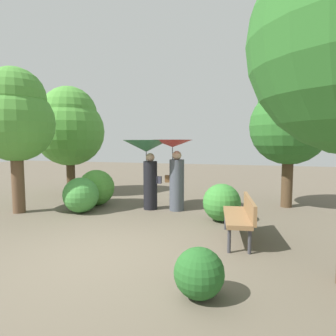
{
  "coord_description": "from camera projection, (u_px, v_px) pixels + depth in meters",
  "views": [
    {
      "loc": [
        2.28,
        -4.25,
        1.9
      ],
      "look_at": [
        0.0,
        3.88,
        1.13
      ],
      "focal_mm": 31.06,
      "sensor_mm": 36.0,
      "label": 1
    }
  ],
  "objects": [
    {
      "name": "ground_plane",
      "position": [
        106.0,
        255.0,
        4.86
      ],
      "size": [
        40.0,
        40.0,
        0.0
      ],
      "primitive_type": "plane",
      "color": "brown"
    },
    {
      "name": "person_right",
      "position": [
        175.0,
        163.0,
        7.96
      ],
      "size": [
        1.1,
        1.1,
        1.95
      ],
      "rotation": [
        0.0,
        0.0,
        1.56
      ],
      "color": "#474C56",
      "rests_on": "ground"
    },
    {
      "name": "bush_path_right",
      "position": [
        81.0,
        195.0,
        7.76
      ],
      "size": [
        0.95,
        0.95,
        0.95
      ],
      "primitive_type": "sphere",
      "color": "#428C3D",
      "rests_on": "ground"
    },
    {
      "name": "person_left",
      "position": [
        147.0,
        157.0,
        8.09
      ],
      "size": [
        1.3,
        1.3,
        1.94
      ],
      "rotation": [
        0.0,
        0.0,
        1.56
      ],
      "color": "black",
      "rests_on": "ground"
    },
    {
      "name": "park_bench",
      "position": [
        241.0,
        214.0,
        5.55
      ],
      "size": [
        0.67,
        1.55,
        0.83
      ],
      "rotation": [
        0.0,
        0.0,
        -1.45
      ],
      "color": "#38383D",
      "rests_on": "ground"
    },
    {
      "name": "bush_far_side",
      "position": [
        96.0,
        188.0,
        8.65
      ],
      "size": [
        1.06,
        1.06,
        1.06
      ],
      "primitive_type": "sphere",
      "color": "#4C9338",
      "rests_on": "ground"
    },
    {
      "name": "bush_behind_bench",
      "position": [
        199.0,
        273.0,
        3.52
      ],
      "size": [
        0.62,
        0.62,
        0.62
      ],
      "primitive_type": "sphere",
      "color": "#235B23",
      "rests_on": "ground"
    },
    {
      "name": "tree_near_left",
      "position": [
        15.0,
        116.0,
        7.57
      ],
      "size": [
        2.01,
        2.01,
        3.82
      ],
      "color": "brown",
      "rests_on": "ground"
    },
    {
      "name": "tree_mid_left",
      "position": [
        69.0,
        126.0,
        10.38
      ],
      "size": [
        2.46,
        2.46,
        3.85
      ],
      "color": "#42301E",
      "rests_on": "ground"
    },
    {
      "name": "bush_path_left",
      "position": [
        222.0,
        202.0,
        6.92
      ],
      "size": [
        0.9,
        0.9,
        0.9
      ],
      "primitive_type": "sphere",
      "color": "#387F33",
      "rests_on": "ground"
    },
    {
      "name": "tree_near_right",
      "position": [
        289.0,
        119.0,
        8.24
      ],
      "size": [
        2.2,
        2.2,
        3.84
      ],
      "color": "#4C3823",
      "rests_on": "ground"
    }
  ]
}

